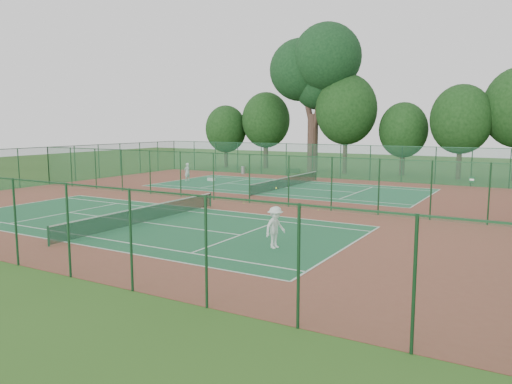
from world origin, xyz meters
TOP-DOWN VIEW (x-y plane):
  - ground at (0.00, 0.00)m, footprint 120.00×120.00m
  - red_pad at (0.00, 0.00)m, footprint 40.00×36.00m
  - court_near at (0.00, -9.00)m, footprint 23.77×10.97m
  - court_far at (0.00, 9.00)m, footprint 23.77×10.97m
  - fence_north at (0.00, 18.00)m, footprint 40.00×0.09m
  - fence_west at (-20.00, 0.00)m, footprint 0.09×36.00m
  - fence_divider at (0.00, 0.00)m, footprint 40.00×0.09m
  - tennis_net_near at (0.00, -9.00)m, footprint 0.10×12.90m
  - tennis_net_far at (0.00, 9.00)m, footprint 0.10×12.90m
  - player_near at (9.15, -10.48)m, footprint 0.96×1.36m
  - player_far at (-10.78, 8.71)m, footprint 0.57×0.72m
  - trash_bin at (-9.66, 17.33)m, footprint 0.50×0.50m
  - bench at (-3.29, 16.99)m, footprint 1.54×0.98m
  - kit_bag at (-8.73, 9.85)m, footprint 0.84×0.43m
  - stray_ball_a at (5.73, -0.73)m, footprint 0.06×0.06m
  - stray_ball_b at (6.95, -0.34)m, footprint 0.06×0.06m
  - stray_ball_c at (1.27, -0.32)m, footprint 0.07×0.07m
  - big_tree at (-3.68, 23.31)m, footprint 10.82×7.92m
  - evergreen_row at (0.50, 24.25)m, footprint 39.00×5.00m

SIDE VIEW (x-z plane):
  - ground at x=0.00m, z-range 0.00..0.00m
  - evergreen_row at x=0.50m, z-range -6.00..6.00m
  - red_pad at x=0.00m, z-range 0.00..0.01m
  - court_near at x=0.00m, z-range 0.01..0.02m
  - court_far at x=0.00m, z-range 0.01..0.02m
  - stray_ball_a at x=5.73m, z-range 0.01..0.07m
  - stray_ball_b at x=6.95m, z-range 0.01..0.07m
  - stray_ball_c at x=1.27m, z-range 0.01..0.08m
  - kit_bag at x=-8.73m, z-range 0.01..0.31m
  - trash_bin at x=-9.66m, z-range 0.01..0.84m
  - bench at x=-3.29m, z-range 0.02..0.94m
  - tennis_net_near at x=0.00m, z-range 0.06..1.03m
  - tennis_net_far at x=0.00m, z-range 0.06..1.03m
  - player_far at x=-10.78m, z-range 0.02..1.76m
  - player_near at x=9.15m, z-range 0.02..1.92m
  - fence_west at x=-20.00m, z-range 0.01..3.51m
  - fence_north at x=0.00m, z-range 0.01..3.51m
  - fence_divider at x=0.00m, z-range 0.01..3.51m
  - big_tree at x=-3.68m, z-range 3.46..20.08m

